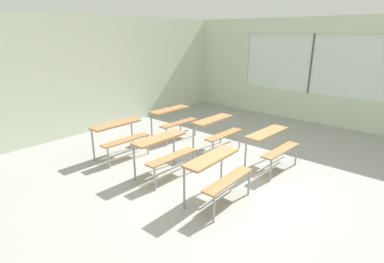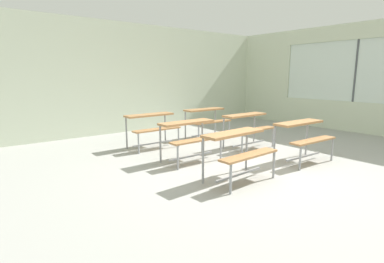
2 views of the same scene
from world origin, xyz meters
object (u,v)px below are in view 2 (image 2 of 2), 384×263
at_px(desk_bench_r1c1, 248,123).
at_px(desk_bench_r2c0, 152,123).
at_px(desk_bench_r0c1, 304,132).
at_px(desk_bench_r1c0, 190,131).
at_px(desk_bench_r0c0, 239,144).
at_px(desk_bench_r2c1, 207,116).

height_order(desk_bench_r1c1, desk_bench_r2c0, same).
relative_size(desk_bench_r1c1, desk_bench_r2c0, 1.00).
distance_m(desk_bench_r0c1, desk_bench_r1c0, 2.09).
bearing_deg(desk_bench_r1c1, desk_bench_r0c0, -141.83).
height_order(desk_bench_r1c0, desk_bench_r2c1, same).
height_order(desk_bench_r0c0, desk_bench_r2c0, same).
distance_m(desk_bench_r0c0, desk_bench_r2c0, 2.64).
distance_m(desk_bench_r1c0, desk_bench_r2c0, 1.36).
height_order(desk_bench_r2c0, desk_bench_r2c1, same).
xyz_separation_m(desk_bench_r0c1, desk_bench_r2c0, (-1.62, 2.69, 0.00)).
bearing_deg(desk_bench_r1c0, desk_bench_r2c0, 90.81).
distance_m(desk_bench_r0c0, desk_bench_r2c1, 3.18).
relative_size(desk_bench_r0c0, desk_bench_r2c1, 1.00).
bearing_deg(desk_bench_r2c0, desk_bench_r1c0, -88.95).
xyz_separation_m(desk_bench_r1c1, desk_bench_r2c1, (-0.01, 1.37, 0.00)).
bearing_deg(desk_bench_r2c1, desk_bench_r2c0, -176.75).
distance_m(desk_bench_r0c1, desk_bench_r1c1, 1.36).
relative_size(desk_bench_r1c1, desk_bench_r2c1, 0.99).
relative_size(desk_bench_r2c0, desk_bench_r2c1, 0.99).
xyz_separation_m(desk_bench_r0c0, desk_bench_r0c1, (1.69, -0.05, 0.00)).
relative_size(desk_bench_r1c0, desk_bench_r2c0, 1.00).
bearing_deg(desk_bench_r0c0, desk_bench_r2c0, 86.29).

